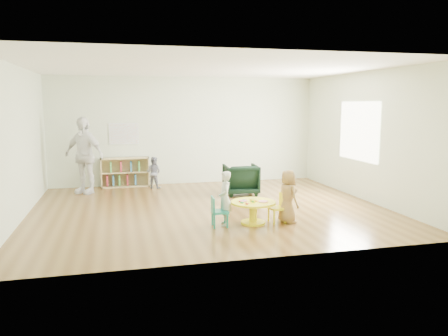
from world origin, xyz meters
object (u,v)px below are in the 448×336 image
kid_chair_right (279,207)px  adult_caretaker (84,155)px  bookshelf (125,172)px  kid_chair_left (218,211)px  toddler (154,173)px  armchair (241,179)px  child_left (225,198)px  child_right (288,196)px  activity_table (253,208)px

kid_chair_right → adult_caretaker: 5.05m
kid_chair_right → bookshelf: 4.91m
kid_chair_left → kid_chair_right: 1.14m
bookshelf → toddler: (0.71, -0.38, 0.03)m
kid_chair_right → armchair: armchair is taller
kid_chair_right → adult_caretaker: (-3.55, 3.53, 0.63)m
kid_chair_right → child_left: child_left is taller
kid_chair_left → kid_chair_right: size_ratio=1.01×
bookshelf → child_right: 5.05m
armchair → child_left: bearing=72.2°
bookshelf → adult_caretaker: 1.24m
child_left → toddler: bearing=-159.8°
child_left → bookshelf: bearing=-152.1°
kid_chair_right → adult_caretaker: bearing=38.5°
armchair → toddler: 2.30m
kid_chair_left → kid_chair_right: bearing=94.8°
child_left → child_right: 1.13m
child_right → toddler: 4.35m
kid_chair_right → adult_caretaker: adult_caretaker is taller
child_left → child_right: same height
kid_chair_left → bookshelf: bookshelf is taller
kid_chair_right → toddler: (-1.91, 3.77, 0.12)m
child_left → toddler: (-0.92, 3.73, -0.08)m
activity_table → adult_caretaker: bearing=131.2°
bookshelf → toddler: toddler is taller
kid_chair_right → child_left: size_ratio=0.55×
child_left → adult_caretaker: adult_caretaker is taller
activity_table → kid_chair_left: (-0.66, -0.05, 0.01)m
toddler → armchair: bearing=175.7°
armchair → child_right: child_right is taller
kid_chair_left → toddler: bearing=-165.4°
activity_table → child_left: size_ratio=0.84×
activity_table → kid_chair_left: size_ratio=1.51×
child_right → kid_chair_left: bearing=73.4°
kid_chair_right → child_right: child_right is taller
kid_chair_right → bookshelf: bearing=25.6°
kid_chair_left → child_right: 1.29m
adult_caretaker → activity_table: bearing=-13.2°
kid_chair_left → child_left: 0.26m
activity_table → bookshelf: bearing=117.4°
kid_chair_left → toddler: 3.89m
kid_chair_right → child_right: size_ratio=0.55×
kid_chair_left → armchair: armchair is taller
activity_table → kid_chair_left: bearing=-175.3°
activity_table → child_right: size_ratio=0.84×
bookshelf → child_left: child_left is taller
kid_chair_right → kid_chair_left: bearing=85.1°
activity_table → kid_chair_right: (0.48, -0.02, 0.00)m
armchair → kid_chair_left: bearing=69.9°
adult_caretaker → kid_chair_right: bearing=-9.3°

